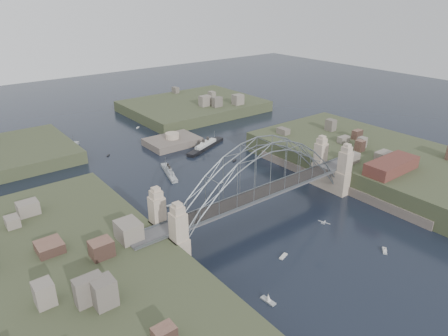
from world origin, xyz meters
TOP-DOWN VIEW (x-y plane):
  - ground at (0.00, 0.00)m, footprint 500.00×500.00m
  - bridge at (0.00, 0.00)m, footprint 84.00×13.80m
  - shore_west at (-57.32, 0.00)m, footprint 50.50×90.00m
  - shore_east at (57.32, 0.00)m, footprint 50.50×90.00m
  - headland_ne at (50.00, 110.00)m, footprint 70.00×55.00m
  - fort_island at (12.00, 70.00)m, footprint 22.00×16.00m
  - wharf_shed at (44.00, -14.00)m, footprint 20.00×8.00m
  - finger_pier at (39.00, -28.00)m, footprint 4.00×22.00m
  - naval_cruiser_near at (-5.32, 44.10)m, footprint 6.98×16.71m
  - naval_cruiser_far at (-26.30, 91.47)m, footprint 12.79×12.80m
  - ocean_liner at (21.11, 57.74)m, footprint 23.88×12.46m
  - aeroplane at (3.15, -20.12)m, footprint 1.86×3.25m
  - small_boat_a at (-17.54, 22.95)m, footprint 2.63×0.92m
  - small_boat_b at (5.23, 26.25)m, footprint 1.86×1.16m
  - small_boat_c at (-8.80, -17.73)m, footprint 3.05×1.76m
  - small_boat_d at (21.55, 38.96)m, footprint 2.40×1.80m
  - small_boat_e at (-34.47, 53.89)m, footprint 3.54×3.61m
  - small_boat_f at (-2.73, 51.78)m, footprint 1.54×1.76m
  - small_boat_g at (13.64, -32.19)m, footprint 2.99×2.64m
  - small_boat_h at (-15.66, 75.08)m, footprint 1.94×2.14m
  - small_boat_i at (25.85, 11.82)m, footprint 1.64×2.31m
  - small_boat_j at (-23.04, -27.06)m, footprint 1.52×3.76m
  - small_boat_k at (10.92, 101.17)m, footprint 2.14×1.87m
  - small_boat_l at (-44.73, 35.36)m, footprint 2.34×2.39m

SIDE VIEW (x-z plane):
  - fort_island at x=12.00m, z-range -5.04..4.36m
  - ground at x=0.00m, z-range 0.00..0.00m
  - small_boat_a at x=-17.54m, z-range -0.08..0.38m
  - small_boat_b at x=5.23m, z-range -0.08..0.38m
  - small_boat_c at x=-8.80m, z-range -0.08..0.38m
  - small_boat_d at x=21.55m, z-range -0.08..0.38m
  - small_boat_e at x=-34.47m, z-range -0.08..0.38m
  - small_boat_f at x=-2.73m, z-range -0.08..0.38m
  - small_boat_h at x=-15.66m, z-range -0.08..0.38m
  - small_boat_k at x=10.92m, z-range -0.08..0.38m
  - small_boat_l at x=-44.73m, z-range -0.08..0.38m
  - small_boat_g at x=13.64m, z-range -0.43..0.99m
  - small_boat_i at x=25.85m, z-range -0.43..1.00m
  - small_boat_j at x=-23.04m, z-range -0.54..1.84m
  - finger_pier at x=39.00m, z-range 0.00..1.40m
  - headland_ne at x=50.00m, z-range -4.00..5.50m
  - naval_cruiser_near at x=-5.32m, z-range -1.74..3.30m
  - naval_cruiser_far at x=-26.30m, z-range -1.85..3.52m
  - ocean_liner at x=21.11m, z-range -2.07..3.93m
  - shore_west at x=-57.32m, z-range -4.03..7.97m
  - shore_east at x=57.32m, z-range -4.03..7.97m
  - aeroplane at x=3.15m, z-range 6.55..7.03m
  - wharf_shed at x=44.00m, z-range 8.00..12.00m
  - bridge at x=0.00m, z-range 0.02..24.62m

